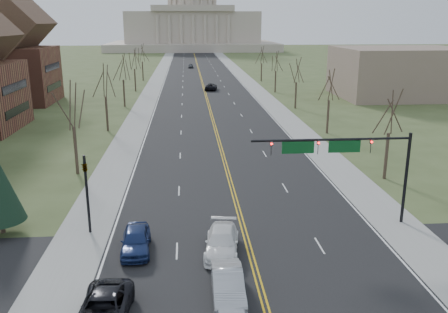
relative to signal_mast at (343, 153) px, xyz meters
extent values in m
cube|color=black|center=(-7.45, 96.50, -5.76)|extent=(20.00, 380.00, 0.01)
cube|color=black|center=(-7.45, -7.50, -5.76)|extent=(120.00, 14.00, 0.01)
cube|color=gray|center=(-19.45, 96.50, -5.75)|extent=(4.00, 380.00, 0.03)
cube|color=gray|center=(4.55, 96.50, -5.75)|extent=(4.00, 380.00, 0.03)
cube|color=gold|center=(-7.45, 96.50, -5.75)|extent=(0.42, 380.00, 0.01)
cube|color=silver|center=(-17.25, 96.50, -5.75)|extent=(0.15, 380.00, 0.01)
cube|color=silver|center=(2.35, 96.50, -5.75)|extent=(0.15, 380.00, 0.01)
cube|color=#B4A696|center=(-7.45, 236.50, -3.76)|extent=(90.00, 60.00, 4.00)
cube|color=#B4A696|center=(-7.45, 236.50, 6.24)|extent=(70.00, 40.00, 16.00)
cube|color=#B4A696|center=(-7.45, 216.00, 15.74)|extent=(42.00, 3.00, 3.00)
cylinder|color=#B4A696|center=(-7.45, 236.50, 20.24)|extent=(24.00, 24.00, 12.00)
cylinder|color=black|center=(5.05, 0.00, -2.16)|extent=(0.24, 0.24, 7.20)
cylinder|color=black|center=(-0.95, 0.00, 1.04)|extent=(12.00, 0.18, 0.18)
imported|color=black|center=(2.05, 0.00, 0.49)|extent=(0.35, 0.40, 1.10)
sphere|color=#FF0C0C|center=(2.05, -0.15, 0.84)|extent=(0.18, 0.18, 0.18)
imported|color=black|center=(-1.95, 0.00, 0.49)|extent=(0.35, 0.40, 1.10)
sphere|color=#FF0C0C|center=(-1.95, -0.15, 0.84)|extent=(0.18, 0.18, 0.18)
imported|color=black|center=(-5.45, 0.00, 0.49)|extent=(0.35, 0.40, 1.10)
sphere|color=#FF0C0C|center=(-5.45, -0.15, 0.84)|extent=(0.18, 0.18, 0.18)
cube|color=#0C4C1E|center=(0.05, 0.00, 0.49)|extent=(2.40, 0.12, 0.90)
cube|color=#0C4C1E|center=(-3.45, 0.00, 0.49)|extent=(2.40, 0.12, 0.90)
cylinder|color=black|center=(-18.95, 0.00, -2.76)|extent=(0.20, 0.20, 6.00)
imported|color=black|center=(-18.95, 0.00, -0.56)|extent=(0.32, 0.36, 0.99)
cylinder|color=#392822|center=(8.05, 10.50, -3.42)|extent=(0.32, 0.32, 4.68)
cylinder|color=#392822|center=(-22.95, 14.50, -3.29)|extent=(0.32, 0.32, 4.95)
cylinder|color=#392822|center=(8.05, 30.50, -3.42)|extent=(0.32, 0.32, 4.68)
cylinder|color=#392822|center=(-22.95, 34.50, -3.29)|extent=(0.32, 0.32, 4.95)
cylinder|color=#392822|center=(8.05, 50.50, -3.42)|extent=(0.32, 0.32, 4.68)
cylinder|color=#392822|center=(-22.95, 54.50, -3.29)|extent=(0.32, 0.32, 4.95)
cylinder|color=#392822|center=(8.05, 70.50, -3.42)|extent=(0.32, 0.32, 4.68)
cylinder|color=#392822|center=(-22.95, 74.50, -3.29)|extent=(0.32, 0.32, 4.95)
cylinder|color=#392822|center=(8.05, 90.50, -3.42)|extent=(0.32, 0.32, 4.68)
cylinder|color=#392822|center=(-22.95, 94.50, -3.29)|extent=(0.32, 0.32, 4.95)
cylinder|color=#392822|center=(-25.45, 0.50, -5.26)|extent=(0.36, 0.36, 1.00)
cube|color=black|center=(-35.90, 36.50, -2.91)|extent=(0.10, 9.80, 1.20)
cube|color=black|center=(-35.90, 36.50, 0.41)|extent=(0.10, 9.80, 1.20)
cube|color=brown|center=(-45.45, 60.50, -0.51)|extent=(17.00, 14.00, 10.50)
cube|color=#473023|center=(-45.45, 60.50, 8.99)|extent=(17.00, 14.28, 17.00)
cube|color=black|center=(-36.90, 60.50, -2.61)|extent=(0.10, 9.80, 1.20)
cube|color=black|center=(-36.90, 60.50, 1.06)|extent=(0.10, 9.80, 1.20)
cube|color=#7E6B5A|center=(32.55, 62.50, -0.76)|extent=(25.00, 20.00, 10.00)
imported|color=#AAADB2|center=(-9.45, -9.49, -4.93)|extent=(1.76, 5.00, 1.65)
imported|color=black|center=(-16.10, -11.29, -4.99)|extent=(2.80, 5.62, 1.53)
imported|color=white|center=(-9.37, -3.99, -4.97)|extent=(2.85, 5.62, 1.56)
imported|color=navy|center=(-15.21, -3.30, -4.94)|extent=(2.12, 4.85, 1.63)
imported|color=black|center=(-5.94, 75.22, -4.99)|extent=(3.20, 5.74, 1.52)
imported|color=#43454A|center=(-9.96, 128.87, -5.07)|extent=(1.61, 3.99, 1.36)
camera|label=1|loc=(-11.55, -33.15, 9.45)|focal=38.00mm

